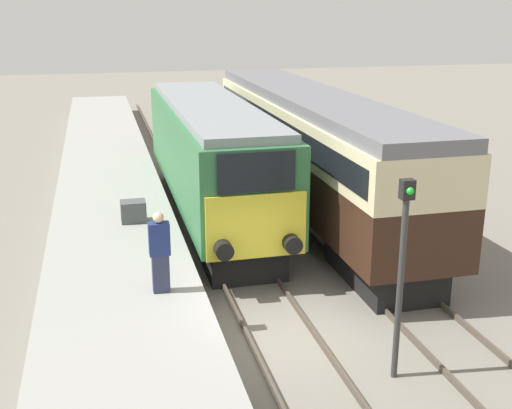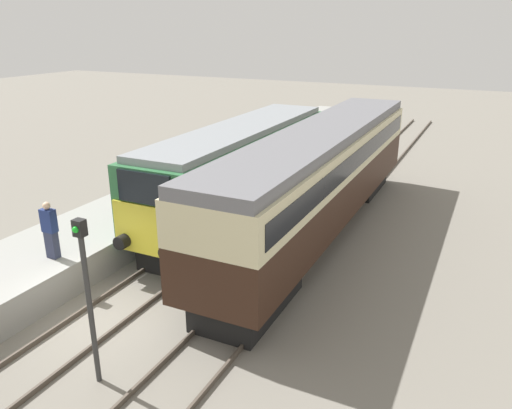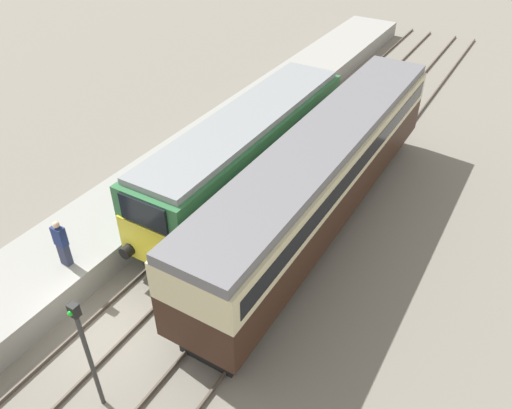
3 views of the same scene
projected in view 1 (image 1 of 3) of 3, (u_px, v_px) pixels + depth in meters
The scene contains 9 objects.
ground_plane at pixel (282, 339), 13.86m from camera, with size 120.00×120.00×0.00m, color slate.
platform_left at pixel (112, 216), 20.36m from camera, with size 3.50×50.00×1.03m.
rails_near_track at pixel (234, 253), 18.47m from camera, with size 1.51×60.00×0.14m.
rails_far_track at pixel (344, 243), 19.25m from camera, with size 1.50×60.00×0.14m.
locomotive at pixel (211, 156), 21.03m from camera, with size 2.70×12.71×3.93m.
passenger_carriage at pixel (310, 142), 21.70m from camera, with size 2.75×16.56×4.15m.
person_on_platform at pixel (160, 252), 13.50m from camera, with size 0.44×0.26×1.78m.
signal_post at pixel (402, 264), 11.76m from camera, with size 0.24×0.28×3.96m.
luggage_crate at pixel (133, 211), 18.14m from camera, with size 0.70×0.56×0.60m.
Camera 1 is at (-3.54, -11.87, 6.88)m, focal length 45.00 mm.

